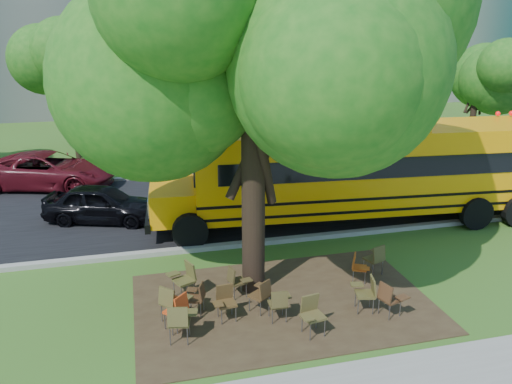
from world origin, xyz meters
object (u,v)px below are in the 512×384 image
object	(u,v)px
chair_4	(279,302)
chair_6	(367,290)
chair_1	(172,300)
chair_12	(358,265)
chair_11	(262,292)
chair_0	(180,319)
chair_13	(376,257)
chair_9	(185,276)
chair_8	(197,295)
chair_5	(311,312)
black_car	(102,204)
chair_2	(178,307)
chair_3	(225,299)
chair_10	(236,279)
bg_car_red	(49,170)
chair_7	(390,297)
main_tree	(253,67)
school_bus	(369,168)

from	to	relation	value
chair_4	chair_6	size ratio (longest dim) A/B	0.93
chair_1	chair_12	bearing A→B (deg)	54.36
chair_4	chair_11	distance (m)	0.55
chair_0	chair_4	distance (m)	2.24
chair_12	chair_13	size ratio (longest dim) A/B	0.87
chair_9	chair_11	world-z (taller)	chair_9
chair_8	chair_5	bearing A→B (deg)	-100.81
chair_11	black_car	bearing A→B (deg)	81.55
chair_2	chair_0	bearing A→B (deg)	-136.01
chair_3	chair_9	distance (m)	1.43
chair_3	chair_4	xyz separation A→B (m)	(1.16, -0.37, -0.01)
chair_10	chair_4	bearing A→B (deg)	17.79
black_car	chair_12	bearing A→B (deg)	-114.48
chair_11	bg_car_red	world-z (taller)	bg_car_red
chair_6	chair_7	bearing A→B (deg)	-120.68
chair_11	chair_12	size ratio (longest dim) A/B	1.08
chair_6	chair_13	size ratio (longest dim) A/B	0.99
main_tree	black_car	xyz separation A→B (m)	(-3.88, 5.88, -4.82)
chair_13	chair_9	bearing A→B (deg)	160.76
school_bus	bg_car_red	xyz separation A→B (m)	(-11.07, 6.66, -1.13)
chair_7	chair_12	world-z (taller)	chair_7
chair_13	black_car	bearing A→B (deg)	122.12
chair_11	chair_8	bearing A→B (deg)	131.44
main_tree	bg_car_red	bearing A→B (deg)	120.44
school_bus	chair_2	distance (m)	8.72
chair_2	chair_12	xyz separation A→B (m)	(4.72, 1.04, -0.06)
chair_6	school_bus	bearing A→B (deg)	-11.69
chair_1	chair_3	world-z (taller)	chair_1
black_car	bg_car_red	distance (m)	5.13
chair_13	chair_7	bearing A→B (deg)	-127.14
school_bus	chair_8	world-z (taller)	school_bus
school_bus	chair_1	world-z (taller)	school_bus
chair_1	black_car	distance (m)	7.13
chair_1	chair_0	bearing A→B (deg)	-37.44
chair_12	chair_8	bearing A→B (deg)	-56.17
chair_5	chair_12	xyz separation A→B (m)	(1.99, 1.94, -0.08)
school_bus	chair_13	xyz separation A→B (m)	(-1.58, -3.85, -1.33)
main_tree	chair_12	xyz separation A→B (m)	(2.72, -0.26, -5.00)
school_bus	chair_1	bearing A→B (deg)	-141.09
chair_8	chair_10	world-z (taller)	chair_10
chair_5	black_car	xyz separation A→B (m)	(-4.62, 8.08, 0.10)
chair_9	chair_11	distance (m)	1.97
chair_10	chair_13	size ratio (longest dim) A/B	0.92
chair_11	black_car	xyz separation A→B (m)	(-3.81, 6.96, 0.14)
school_bus	chair_4	world-z (taller)	school_bus
chair_9	chair_0	bearing A→B (deg)	147.36
chair_13	chair_4	bearing A→B (deg)	-172.51
chair_6	chair_12	distance (m)	1.42
chair_6	chair_12	world-z (taller)	chair_6
chair_1	chair_9	xyz separation A→B (m)	(0.41, 1.05, 0.01)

